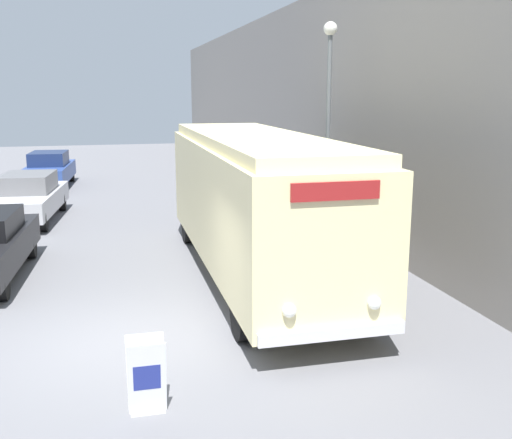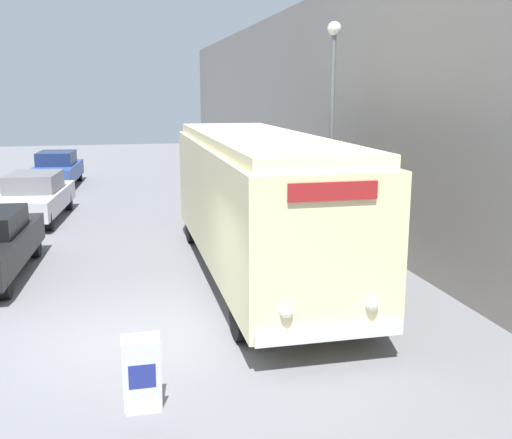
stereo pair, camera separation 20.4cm
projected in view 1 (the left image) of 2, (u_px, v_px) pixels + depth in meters
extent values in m
plane|color=slate|center=(125.00, 344.00, 10.36)|extent=(80.00, 80.00, 0.00)
cube|color=gray|center=(316.00, 107.00, 20.70)|extent=(0.30, 60.00, 7.47)
cylinder|color=black|center=(242.00, 314.00, 10.46)|extent=(0.28, 0.94, 0.94)
cylinder|color=black|center=(360.00, 303.00, 10.99)|extent=(0.28, 0.94, 0.94)
cylinder|color=black|center=(188.00, 226.00, 17.19)|extent=(0.28, 0.94, 0.94)
cylinder|color=black|center=(263.00, 222.00, 17.72)|extent=(0.28, 0.94, 0.94)
cube|color=beige|center=(255.00, 202.00, 13.81)|extent=(2.55, 9.90, 2.61)
cube|color=#F8E8A7|center=(255.00, 140.00, 13.51)|extent=(2.34, 9.50, 0.24)
cube|color=silver|center=(333.00, 333.00, 9.31)|extent=(2.42, 0.12, 0.20)
sphere|color=white|center=(289.00, 311.00, 9.08)|extent=(0.22, 0.22, 0.22)
sphere|color=white|center=(374.00, 303.00, 9.42)|extent=(0.22, 0.22, 0.22)
cube|color=maroon|center=(336.00, 191.00, 8.88)|extent=(1.40, 0.06, 0.28)
cube|color=gray|center=(148.00, 411.00, 8.17)|extent=(0.46, 0.23, 0.01)
cube|color=white|center=(147.00, 379.00, 7.97)|extent=(0.52, 0.21, 1.07)
cube|color=white|center=(146.00, 373.00, 8.15)|extent=(0.52, 0.21, 1.07)
cube|color=navy|center=(147.00, 378.00, 7.95)|extent=(0.36, 0.07, 0.37)
cylinder|color=#595E60|center=(328.00, 144.00, 16.18)|extent=(0.12, 0.12, 5.76)
sphere|color=silver|center=(330.00, 29.00, 15.55)|extent=(0.36, 0.36, 0.36)
cylinder|color=black|center=(2.00, 284.00, 12.44)|extent=(0.22, 0.70, 0.70)
cylinder|color=black|center=(31.00, 245.00, 15.60)|extent=(0.22, 0.70, 0.70)
cylinder|color=black|center=(44.00, 220.00, 18.53)|extent=(0.22, 0.70, 0.70)
cylinder|color=black|center=(17.00, 202.00, 21.57)|extent=(0.22, 0.70, 0.70)
cylinder|color=black|center=(62.00, 201.00, 21.79)|extent=(0.22, 0.70, 0.70)
cube|color=#B7B7BC|center=(28.00, 201.00, 19.98)|extent=(2.33, 4.94, 0.64)
cube|color=slate|center=(28.00, 182.00, 19.97)|extent=(1.79, 2.30, 0.59)
cylinder|color=black|center=(25.00, 186.00, 25.53)|extent=(0.22, 0.63, 0.63)
cylinder|color=black|center=(62.00, 185.00, 25.78)|extent=(0.22, 0.63, 0.63)
cylinder|color=black|center=(38.00, 176.00, 28.54)|extent=(0.22, 0.63, 0.63)
cylinder|color=black|center=(72.00, 175.00, 28.79)|extent=(0.22, 0.63, 0.63)
cube|color=#2D478C|center=(49.00, 173.00, 27.09)|extent=(2.13, 4.65, 0.68)
cube|color=#19274D|center=(49.00, 158.00, 27.07)|extent=(1.68, 2.14, 0.59)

